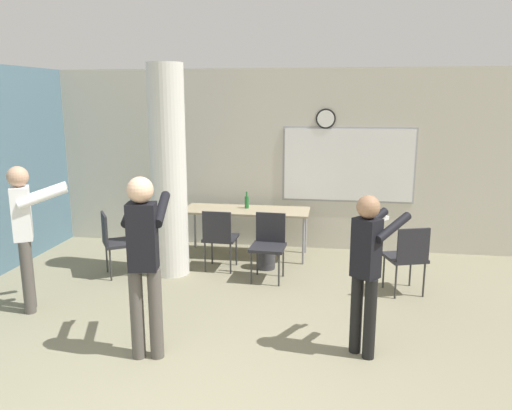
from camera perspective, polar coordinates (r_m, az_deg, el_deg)
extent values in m
cube|color=beige|center=(7.92, 1.69, 5.19)|extent=(8.00, 0.12, 2.80)
cylinder|color=black|center=(7.73, 7.98, 9.74)|extent=(0.30, 0.03, 0.30)
cylinder|color=white|center=(7.72, 7.97, 9.74)|extent=(0.25, 0.01, 0.25)
cube|color=#99999E|center=(7.81, 10.49, 4.52)|extent=(2.02, 0.01, 1.16)
cube|color=white|center=(7.80, 10.49, 4.51)|extent=(1.96, 0.02, 1.10)
cylinder|color=silver|center=(6.69, -9.95, 3.70)|extent=(0.47, 0.47, 2.80)
cube|color=tan|center=(7.48, -1.12, -0.62)|extent=(1.88, 0.66, 0.03)
cylinder|color=gray|center=(7.51, -8.11, -3.53)|extent=(0.04, 0.04, 0.69)
cylinder|color=gray|center=(7.21, 5.45, -4.13)|extent=(0.04, 0.04, 0.69)
cylinder|color=gray|center=(8.01, -6.99, -2.49)|extent=(0.04, 0.04, 0.69)
cylinder|color=gray|center=(7.73, 5.68, -3.00)|extent=(0.04, 0.04, 0.69)
cylinder|color=#1E6B2D|center=(7.54, -1.07, 0.29)|extent=(0.06, 0.06, 0.18)
cylinder|color=#1E6B2D|center=(7.51, -1.07, 1.24)|extent=(0.03, 0.03, 0.08)
cylinder|color=#38383D|center=(7.05, 1.18, -5.73)|extent=(0.25, 0.25, 0.39)
cube|color=#232328|center=(6.53, 1.35, -4.89)|extent=(0.46, 0.46, 0.04)
cube|color=#232328|center=(6.66, 1.68, -2.57)|extent=(0.40, 0.05, 0.40)
cylinder|color=#333333|center=(6.47, -0.54, -7.24)|extent=(0.02, 0.02, 0.43)
cylinder|color=#333333|center=(6.41, 2.64, -7.45)|extent=(0.02, 0.02, 0.43)
cylinder|color=#333333|center=(6.80, 0.12, -6.25)|extent=(0.02, 0.02, 0.43)
cylinder|color=#333333|center=(6.74, 3.13, -6.44)|extent=(0.02, 0.02, 0.43)
cube|color=#232328|center=(6.98, -15.15, -4.18)|extent=(0.61, 0.61, 0.04)
cube|color=#232328|center=(6.90, -16.93, -2.59)|extent=(0.24, 0.35, 0.40)
cylinder|color=#333333|center=(6.91, -13.32, -6.30)|extent=(0.02, 0.02, 0.43)
cylinder|color=#333333|center=(7.25, -13.86, -5.45)|extent=(0.02, 0.02, 0.43)
cylinder|color=#333333|center=(6.86, -16.29, -6.61)|extent=(0.02, 0.02, 0.43)
cylinder|color=#333333|center=(7.20, -16.69, -5.73)|extent=(0.02, 0.02, 0.43)
cube|color=#232328|center=(6.40, 16.61, -5.76)|extent=(0.55, 0.55, 0.04)
cube|color=#232328|center=(6.16, 17.54, -4.38)|extent=(0.39, 0.15, 0.40)
cylinder|color=#333333|center=(6.71, 17.23, -7.10)|extent=(0.02, 0.02, 0.43)
cylinder|color=#333333|center=(6.56, 14.38, -7.36)|extent=(0.02, 0.02, 0.43)
cylinder|color=#333333|center=(6.41, 18.64, -8.12)|extent=(0.02, 0.02, 0.43)
cylinder|color=#333333|center=(6.25, 15.68, -8.43)|extent=(0.02, 0.02, 0.43)
cube|color=#232328|center=(6.98, -4.05, -3.76)|extent=(0.45, 0.45, 0.04)
cube|color=#232328|center=(6.74, -4.52, -2.44)|extent=(0.40, 0.04, 0.40)
cylinder|color=#333333|center=(7.18, -2.26, -5.25)|extent=(0.02, 0.02, 0.43)
cylinder|color=#333333|center=(7.26, -5.04, -5.08)|extent=(0.02, 0.02, 0.43)
cylinder|color=#333333|center=(6.85, -2.93, -6.14)|extent=(0.02, 0.02, 0.43)
cylinder|color=#333333|center=(6.94, -5.84, -5.95)|extent=(0.02, 0.02, 0.43)
cylinder|color=#514C47|center=(4.76, -11.39, -12.10)|extent=(0.13, 0.13, 0.86)
cylinder|color=#514C47|center=(4.80, -13.44, -12.03)|extent=(0.13, 0.13, 0.86)
cube|color=black|center=(4.53, -12.85, -3.55)|extent=(0.28, 0.24, 0.61)
sphere|color=#D8AD8C|center=(4.44, -13.10, 1.69)|extent=(0.23, 0.23, 0.23)
cylinder|color=black|center=(4.69, -10.73, -0.43)|extent=(0.18, 0.55, 0.24)
cylinder|color=black|center=(4.74, -14.02, -0.44)|extent=(0.18, 0.55, 0.24)
cube|color=white|center=(4.97, -13.42, 0.22)|extent=(0.06, 0.13, 0.04)
cylinder|color=black|center=(4.79, 12.88, -12.58)|extent=(0.11, 0.11, 0.77)
cylinder|color=black|center=(4.87, 11.39, -12.08)|extent=(0.11, 0.11, 0.77)
cube|color=black|center=(4.60, 12.50, -4.82)|extent=(0.29, 0.28, 0.55)
sphere|color=#997051|center=(4.51, 12.72, -0.22)|extent=(0.21, 0.21, 0.21)
cylinder|color=black|center=(4.66, 15.41, -2.48)|extent=(0.37, 0.43, 0.22)
cylinder|color=black|center=(4.80, 12.93, -1.94)|extent=(0.37, 0.43, 0.22)
cube|color=white|center=(4.97, 14.39, -1.51)|extent=(0.11, 0.12, 0.04)
cylinder|color=#514C47|center=(6.13, -24.67, -7.54)|extent=(0.12, 0.12, 0.83)
cylinder|color=#514C47|center=(6.29, -24.60, -7.05)|extent=(0.12, 0.12, 0.83)
cube|color=white|center=(6.02, -25.23, -0.88)|extent=(0.29, 0.31, 0.59)
sphere|color=tan|center=(5.95, -25.59, 2.95)|extent=(0.23, 0.23, 0.23)
cylinder|color=white|center=(5.84, -23.18, 0.84)|extent=(0.50, 0.34, 0.24)
cylinder|color=white|center=(6.10, -23.12, 1.30)|extent=(0.50, 0.34, 0.24)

